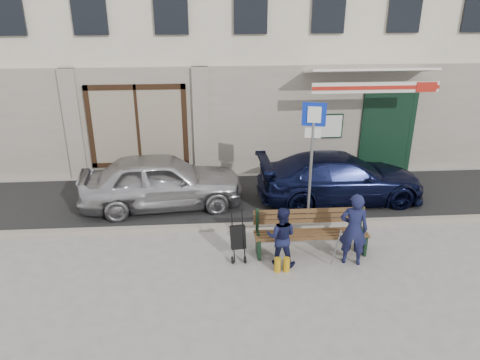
{
  "coord_description": "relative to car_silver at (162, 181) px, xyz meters",
  "views": [
    {
      "loc": [
        -1.21,
        -8.14,
        5.34
      ],
      "look_at": [
        -0.52,
        1.6,
        1.2
      ],
      "focal_mm": 35.0,
      "sensor_mm": 36.0,
      "label": 1
    }
  ],
  "objects": [
    {
      "name": "car_navy",
      "position": [
        4.64,
        0.04,
        -0.06
      ],
      "size": [
        4.42,
        1.96,
        1.26
      ],
      "primitive_type": "imported",
      "rotation": [
        0.0,
        0.0,
        1.62
      ],
      "color": "black",
      "rests_on": "ground"
    },
    {
      "name": "bench",
      "position": [
        3.27,
        -2.5,
        -0.24
      ],
      "size": [
        2.4,
        1.17,
        0.98
      ],
      "color": "brown",
      "rests_on": "ground"
    },
    {
      "name": "car_silver",
      "position": [
        0.0,
        0.0,
        0.0
      ],
      "size": [
        4.22,
        2.02,
        1.39
      ],
      "primitive_type": "imported",
      "rotation": [
        0.0,
        0.0,
        1.67
      ],
      "color": "#B8B9BE",
      "rests_on": "ground"
    },
    {
      "name": "man",
      "position": [
        4.07,
        -2.96,
        0.08
      ],
      "size": [
        0.64,
        0.5,
        1.55
      ],
      "primitive_type": "imported",
      "rotation": [
        0.0,
        0.0,
        2.89
      ],
      "color": "#16193D",
      "rests_on": "ground"
    },
    {
      "name": "parking_sign",
      "position": [
        3.58,
        -1.01,
        1.27
      ],
      "size": [
        0.53,
        0.17,
        2.9
      ],
      "rotation": [
        0.0,
        0.0,
        -0.26
      ],
      "color": "gray",
      "rests_on": "ground"
    },
    {
      "name": "stroller",
      "position": [
        1.77,
        -2.62,
        -0.23
      ],
      "size": [
        0.34,
        0.46,
        1.06
      ],
      "rotation": [
        0.0,
        0.0,
        0.14
      ],
      "color": "black",
      "rests_on": "ground"
    },
    {
      "name": "woman",
      "position": [
        2.62,
        -2.89,
        -0.06
      ],
      "size": [
        0.72,
        0.63,
        1.27
      ],
      "primitive_type": "imported",
      "rotation": [
        0.0,
        0.0,
        2.87
      ],
      "color": "#15183A",
      "rests_on": "ground"
    },
    {
      "name": "ground",
      "position": [
        2.42,
        -2.87,
        -0.69
      ],
      "size": [
        80.0,
        80.0,
        0.0
      ],
      "primitive_type": "plane",
      "color": "#9E9991",
      "rests_on": "ground"
    },
    {
      "name": "curb",
      "position": [
        2.42,
        -1.37,
        -0.63
      ],
      "size": [
        60.0,
        0.18,
        0.12
      ],
      "primitive_type": "cube",
      "color": "#9E9384",
      "rests_on": "ground"
    },
    {
      "name": "asphalt_lane",
      "position": [
        2.42,
        0.23,
        -0.69
      ],
      "size": [
        60.0,
        3.2,
        0.01
      ],
      "primitive_type": "cube",
      "color": "#282828",
      "rests_on": "ground"
    }
  ]
}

